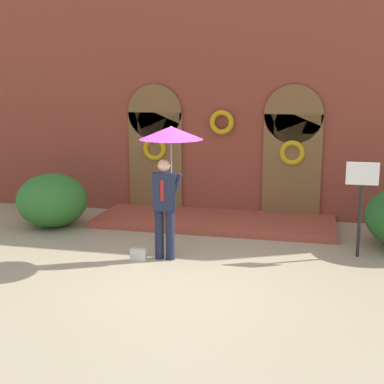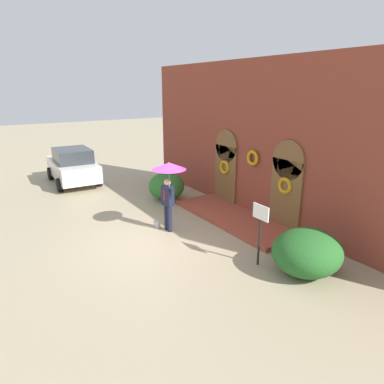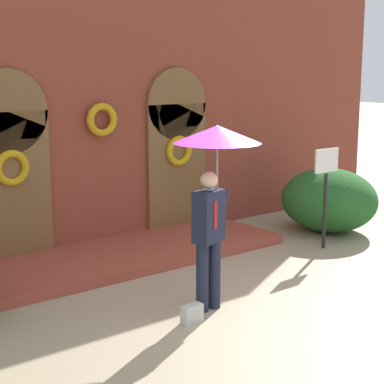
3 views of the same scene
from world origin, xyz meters
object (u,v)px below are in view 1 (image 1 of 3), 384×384
Objects in this scene: person_with_umbrella at (169,153)px; sign_post at (361,194)px; shrub_left at (52,200)px; handbag at (138,255)px.

sign_post is at bearing 15.92° from person_with_umbrella.
person_with_umbrella is 3.71m from shrub_left.
shrub_left is (-6.35, 0.64, -0.58)m from sign_post.
person_with_umbrella is 1.89m from handbag.
person_with_umbrella is at bearing -26.98° from shrub_left.
handbag is at bearing -159.23° from person_with_umbrella.
sign_post is 6.40m from shrub_left.
sign_post is at bearing -5.80° from shrub_left.
shrub_left is (-3.09, 1.57, -1.33)m from person_with_umbrella.
person_with_umbrella is 8.44× the size of handbag.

